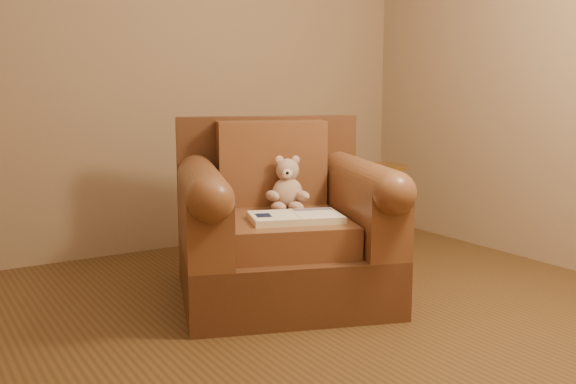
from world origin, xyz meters
TOP-DOWN VIEW (x-y plane):
  - floor at (0.00, 0.00)m, footprint 4.00×4.00m
  - armchair at (0.20, 0.68)m, footprint 1.35×1.32m
  - teddy_bear at (0.28, 0.74)m, footprint 0.23×0.26m
  - guidebook at (0.15, 0.45)m, footprint 0.53×0.41m
  - side_table at (1.12, 1.03)m, footprint 0.45×0.45m

SIDE VIEW (x-z plane):
  - floor at x=0.00m, z-range 0.00..0.00m
  - side_table at x=1.12m, z-range 0.02..0.65m
  - armchair at x=0.20m, z-range -0.11..0.85m
  - guidebook at x=0.15m, z-range 0.46..0.50m
  - teddy_bear at x=0.28m, z-range 0.42..0.73m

